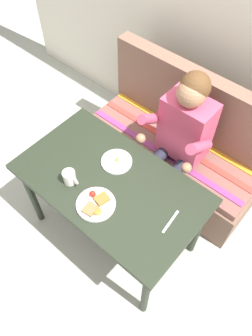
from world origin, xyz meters
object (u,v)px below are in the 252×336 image
couch (175,150)px  fork (171,222)px  plate_breakfast (96,204)px  person (180,135)px  plate_eggs (117,161)px  coffee_mug (70,177)px  table (111,189)px

couch → fork: size_ratio=8.47×
couch → plate_breakfast: (0.05, -0.94, 0.41)m
plate_breakfast → person: bearing=85.7°
plate_eggs → fork: size_ratio=1.19×
person → coffee_mug: size_ratio=10.27×
person → fork: (0.34, -0.57, -0.01)m
couch → person: bearing=-58.7°
plate_eggs → fork: (0.52, -0.12, -0.01)m
fork → table: bearing=177.6°
table → fork: fork is taller
couch → fork: bearing=-58.8°
plate_breakfast → plate_eggs: 0.34m
table → plate_eggs: size_ratio=5.95×
table → fork: (0.45, 0.02, 0.08)m
plate_eggs → coffee_mug: (-0.12, -0.30, 0.04)m
coffee_mug → fork: 0.66m
plate_breakfast → coffee_mug: 0.24m
person → plate_eggs: person is taller
coffee_mug → plate_breakfast: bearing=-4.6°
table → coffee_mug: coffee_mug is taller
plate_eggs → fork: plate_eggs is taller
plate_breakfast → couch: bearing=92.9°
couch → fork: couch is taller
plate_breakfast → coffee_mug: bearing=175.4°
person → coffee_mug: 0.81m
coffee_mug → fork: coffee_mug is taller
plate_eggs → coffee_mug: 0.32m
plate_breakfast → plate_eggs: bearing=110.7°
person → plate_eggs: bearing=-111.6°
person → plate_breakfast: 0.77m
table → person: bearing=79.8°
plate_eggs → person: bearing=68.4°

